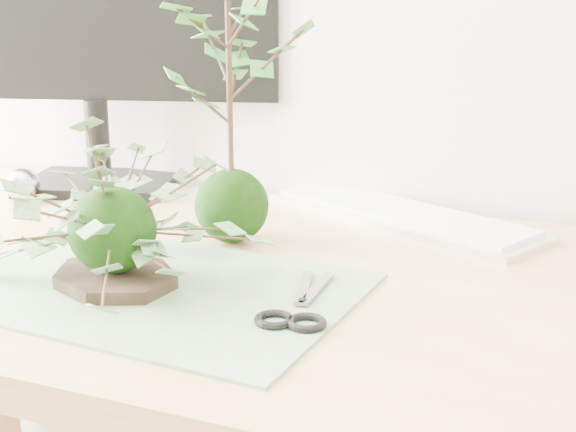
# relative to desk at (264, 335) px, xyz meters

# --- Properties ---
(desk) EXTENTS (1.60, 0.70, 0.74)m
(desk) POSITION_rel_desk_xyz_m (0.00, 0.00, 0.00)
(desk) COLOR tan
(desk) RESTS_ON ground_plane
(cutting_mat) EXTENTS (0.50, 0.35, 0.00)m
(cutting_mat) POSITION_rel_desk_xyz_m (-0.10, -0.11, 0.09)
(cutting_mat) COLOR #659A67
(cutting_mat) RESTS_ON desk
(stone_dish) EXTENTS (0.22, 0.22, 0.01)m
(stone_dish) POSITION_rel_desk_xyz_m (-0.13, -0.12, 0.10)
(stone_dish) COLOR black
(stone_dish) RESTS_ON cutting_mat
(ivy_kokedama) EXTENTS (0.36, 0.36, 0.20)m
(ivy_kokedama) POSITION_rel_desk_xyz_m (-0.13, -0.12, 0.21)
(ivy_kokedama) COLOR black
(ivy_kokedama) RESTS_ON stone_dish
(maple_kokedama) EXTENTS (0.29, 0.29, 0.42)m
(maple_kokedama) POSITION_rel_desk_xyz_m (-0.09, 0.09, 0.38)
(maple_kokedama) COLOR black
(maple_kokedama) RESTS_ON desk
(keyboard) EXTENTS (0.47, 0.31, 0.02)m
(keyboard) POSITION_rel_desk_xyz_m (0.10, 0.28, 0.10)
(keyboard) COLOR silver
(keyboard) RESTS_ON desk
(foil_ball) EXTENTS (0.06, 0.06, 0.06)m
(foil_ball) POSITION_rel_desk_xyz_m (-0.50, 0.16, 0.12)
(foil_ball) COLOR silver
(foil_ball) RESTS_ON desk
(scissors) EXTENTS (0.08, 0.17, 0.01)m
(scissors) POSITION_rel_desk_xyz_m (0.09, -0.13, 0.10)
(scissors) COLOR gray
(scissors) RESTS_ON cutting_mat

